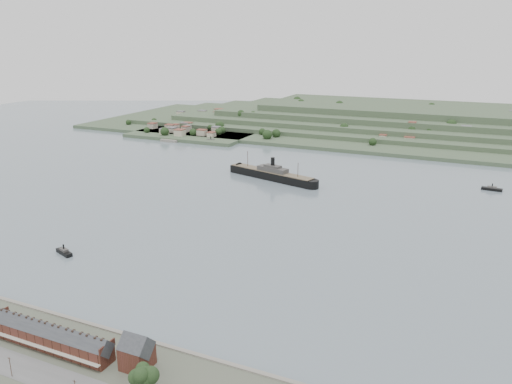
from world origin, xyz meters
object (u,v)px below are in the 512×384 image
at_px(steamship, 269,174).
at_px(fig_tree, 143,377).
at_px(tugboat, 64,252).
at_px(terrace_row, 51,337).
at_px(gabled_building, 137,352).

distance_m(steamship, fig_tree, 285.20).
bearing_deg(steamship, tugboat, -102.43).
height_order(terrace_row, fig_tree, fig_tree).
height_order(terrace_row, gabled_building, gabled_building).
relative_size(terrace_row, gabled_building, 3.95).
xyz_separation_m(terrace_row, gabled_building, (37.50, 4.02, 1.34)).
distance_m(gabled_building, fig_tree, 15.62).
bearing_deg(gabled_building, steamship, 102.70).
relative_size(gabled_building, tugboat, 1.02).
distance_m(terrace_row, steamship, 270.22).
xyz_separation_m(terrace_row, steamship, (-22.30, 269.28, -2.51)).
bearing_deg(gabled_building, tugboat, 146.44).
height_order(gabled_building, tugboat, gabled_building).
height_order(terrace_row, tugboat, terrace_row).
bearing_deg(tugboat, steamship, 77.57).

